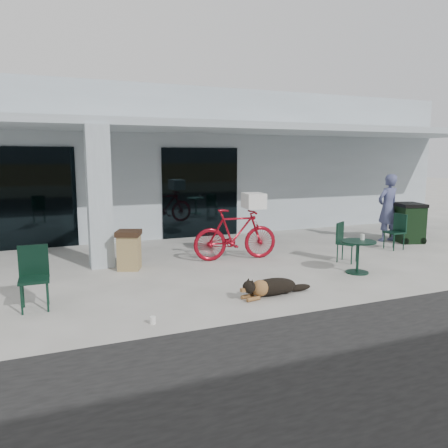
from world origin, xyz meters
name	(u,v)px	position (x,y,z in m)	size (l,w,h in m)	color
ground	(199,287)	(0.00, 0.00, 0.00)	(80.00, 80.00, 0.00)	#B8B5AE
building	(121,162)	(0.00, 8.50, 2.25)	(22.00, 7.00, 4.50)	#ADBAC4
storefront_glass_left	(20,199)	(-3.20, 4.98, 1.35)	(2.80, 0.06, 2.70)	black
storefront_glass_right	(201,193)	(1.80, 4.98, 1.35)	(2.40, 0.06, 2.70)	black
column	(99,197)	(-1.50, 2.30, 1.56)	(0.50, 0.50, 3.12)	#ADBAC4
overhang	(151,126)	(0.00, 3.60, 3.21)	(22.00, 2.80, 0.18)	#ADBAC4
bicycle	(235,234)	(1.53, 1.75, 0.61)	(0.58, 2.04, 1.22)	maroon
laundry_basket	(254,201)	(1.98, 1.70, 1.40)	(0.60, 0.45, 0.36)	white
dog	(272,286)	(1.03, -1.00, 0.18)	(1.07, 0.36, 0.36)	black
cup_near_dog	(153,320)	(-1.24, -1.50, 0.06)	(0.09, 0.09, 0.11)	white
cafe_chair_near	(34,279)	(-2.84, -0.18, 0.51)	(0.46, 0.51, 1.02)	#123325
cafe_table_far	(358,257)	(3.43, -0.34, 0.34)	(0.73, 0.73, 0.69)	#123325
cafe_chair_far_a	(347,243)	(3.84, 0.54, 0.46)	(0.42, 0.46, 0.92)	#123325
cafe_chair_far_b	(394,232)	(5.90, 1.23, 0.47)	(0.43, 0.47, 0.94)	#123325
person	(388,208)	(6.54, 2.20, 0.97)	(0.71, 0.47, 1.95)	#444A73
cup_on_table	(362,237)	(3.59, -0.26, 0.75)	(0.09, 0.09, 0.12)	white
trash_receptacle	(129,250)	(-0.97, 1.80, 0.43)	(0.50, 0.50, 0.86)	#927B4C
wheeled_bin	(408,222)	(7.03, 1.89, 0.56)	(0.69, 0.88, 1.12)	black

